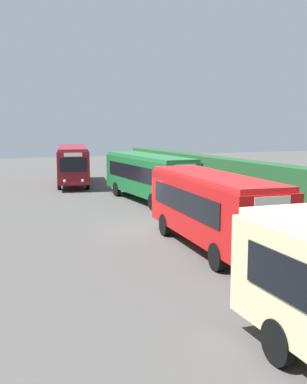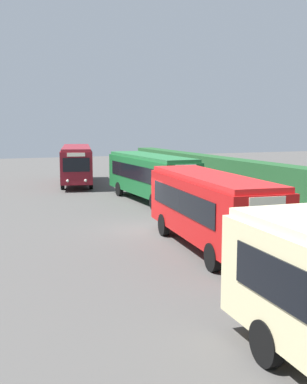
# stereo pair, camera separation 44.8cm
# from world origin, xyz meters

# --- Properties ---
(ground_plane) EXTENTS (107.25, 107.25, 0.00)m
(ground_plane) POSITION_xyz_m (0.00, 0.00, 0.00)
(ground_plane) COLOR #514F4C
(bus_maroon) EXTENTS (10.65, 4.65, 3.23)m
(bus_maroon) POSITION_xyz_m (-19.12, 0.45, 1.86)
(bus_maroon) COLOR maroon
(bus_maroon) RESTS_ON ground_plane
(bus_green) EXTENTS (10.35, 2.66, 3.08)m
(bus_green) POSITION_xyz_m (-8.17, 2.93, 1.78)
(bus_green) COLOR #19602D
(bus_green) RESTS_ON ground_plane
(bus_red) EXTENTS (9.38, 3.15, 3.07)m
(bus_red) POSITION_xyz_m (4.16, 0.70, 1.78)
(bus_red) COLOR red
(bus_red) RESTS_ON ground_plane
(person_left) EXTENTS (0.49, 0.52, 1.65)m
(person_left) POSITION_xyz_m (-8.33, 5.31, 0.86)
(person_left) COLOR black
(person_left) RESTS_ON ground_plane
(person_center) EXTENTS (0.41, 0.54, 1.77)m
(person_center) POSITION_xyz_m (-4.40, 5.13, 0.93)
(person_center) COLOR #4C6B47
(person_center) RESTS_ON ground_plane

